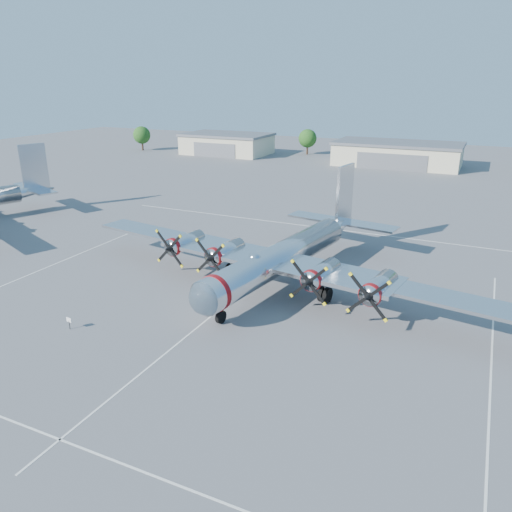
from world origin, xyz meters
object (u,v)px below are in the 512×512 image
at_px(hangar_west, 227,144).
at_px(info_placard, 69,321).
at_px(tree_far_west, 142,135).
at_px(hangar_center, 397,154).
at_px(tree_west, 308,138).
at_px(main_bomber_b29, 286,282).

bearing_deg(hangar_west, info_placard, -69.14).
bearing_deg(tree_far_west, hangar_west, 9.01).
xyz_separation_m(hangar_center, tree_far_west, (-70.00, -3.96, 1.51)).
bearing_deg(hangar_west, tree_far_west, -170.99).
xyz_separation_m(tree_west, info_placard, (15.72, -101.76, -3.49)).
distance_m(hangar_west, info_placard, 100.32).
bearing_deg(main_bomber_b29, tree_far_west, 143.88).
xyz_separation_m(tree_far_west, main_bomber_b29, (73.00, -73.13, -4.22)).
bearing_deg(main_bomber_b29, hangar_center, 101.16).
relative_size(hangar_west, main_bomber_b29, 0.50).
distance_m(tree_west, main_bomber_b29, 89.72).
relative_size(main_bomber_b29, info_placard, 43.55).
relative_size(hangar_center, main_bomber_b29, 0.63).
relative_size(hangar_west, tree_west, 3.40).
xyz_separation_m(hangar_west, main_bomber_b29, (48.00, -77.10, -2.71)).
relative_size(tree_west, main_bomber_b29, 0.15).
height_order(hangar_west, tree_west, tree_west).
xyz_separation_m(hangar_west, tree_far_west, (-25.00, -3.96, 1.51)).
height_order(hangar_center, info_placard, hangar_center).
bearing_deg(hangar_west, hangar_center, -0.00).
distance_m(hangar_west, tree_west, 21.61).
bearing_deg(main_bomber_b29, tree_west, 117.13).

